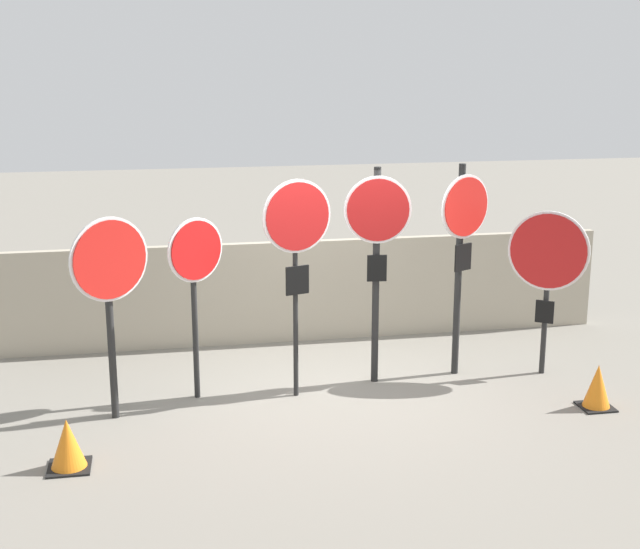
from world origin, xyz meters
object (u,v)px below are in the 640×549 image
(stop_sign_2, at_px, (297,236))
(stop_sign_3, at_px, (377,238))
(stop_sign_5, at_px, (548,260))
(traffic_cone_1, at_px, (68,444))
(stop_sign_1, at_px, (195,268))
(stop_sign_4, at_px, (463,235))
(traffic_cone_0, at_px, (597,387))
(stop_sign_0, at_px, (110,277))

(stop_sign_2, distance_m, stop_sign_3, 1.01)
(stop_sign_5, distance_m, traffic_cone_1, 5.71)
(stop_sign_1, relative_size, stop_sign_3, 0.81)
(stop_sign_1, height_order, stop_sign_2, stop_sign_2)
(stop_sign_3, xyz_separation_m, traffic_cone_1, (-3.35, -1.63, -1.49))
(stop_sign_4, xyz_separation_m, traffic_cone_0, (1.15, -1.27, -1.47))
(stop_sign_0, bearing_deg, stop_sign_5, -25.99)
(stop_sign_1, xyz_separation_m, traffic_cone_0, (4.24, -1.07, -1.27))
(stop_sign_4, height_order, traffic_cone_0, stop_sign_4)
(stop_sign_1, relative_size, stop_sign_2, 0.83)
(stop_sign_3, bearing_deg, stop_sign_1, -171.43)
(stop_sign_0, relative_size, stop_sign_2, 0.88)
(stop_sign_5, relative_size, traffic_cone_0, 4.03)
(stop_sign_0, height_order, stop_sign_3, stop_sign_3)
(stop_sign_5, bearing_deg, stop_sign_0, -141.47)
(traffic_cone_0, bearing_deg, stop_sign_2, 163.93)
(stop_sign_5, distance_m, traffic_cone_0, 1.60)
(stop_sign_0, bearing_deg, stop_sign_4, -22.05)
(stop_sign_2, relative_size, traffic_cone_0, 4.99)
(stop_sign_4, bearing_deg, stop_sign_3, 157.85)
(stop_sign_2, height_order, traffic_cone_1, stop_sign_2)
(stop_sign_2, xyz_separation_m, traffic_cone_0, (3.15, -0.91, -1.61))
(traffic_cone_1, bearing_deg, stop_sign_3, 25.91)
(stop_sign_4, bearing_deg, traffic_cone_0, -74.63)
(stop_sign_4, relative_size, traffic_cone_0, 5.12)
(stop_sign_0, xyz_separation_m, stop_sign_2, (1.97, 0.26, 0.30))
(stop_sign_1, bearing_deg, traffic_cone_1, -163.84)
(stop_sign_2, relative_size, stop_sign_4, 0.97)
(stop_sign_3, height_order, stop_sign_5, stop_sign_3)
(stop_sign_2, bearing_deg, traffic_cone_0, -32.55)
(stop_sign_5, bearing_deg, traffic_cone_0, -47.84)
(stop_sign_5, xyz_separation_m, traffic_cone_0, (0.16, -1.08, -1.17))
(stop_sign_0, relative_size, stop_sign_5, 1.09)
(stop_sign_5, relative_size, traffic_cone_1, 4.08)
(stop_sign_5, height_order, traffic_cone_0, stop_sign_5)
(stop_sign_0, bearing_deg, stop_sign_3, -20.60)
(traffic_cone_0, bearing_deg, stop_sign_0, 172.78)
(stop_sign_1, xyz_separation_m, stop_sign_5, (4.08, 0.01, -0.10))
(stop_sign_1, distance_m, stop_sign_3, 2.07)
(stop_sign_3, bearing_deg, stop_sign_5, 2.31)
(traffic_cone_0, bearing_deg, stop_sign_5, 98.53)
(stop_sign_1, distance_m, stop_sign_2, 1.15)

